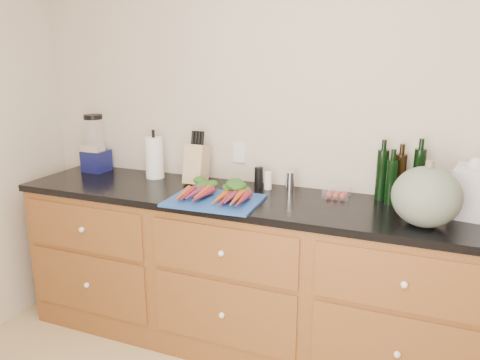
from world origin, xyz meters
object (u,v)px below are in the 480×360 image
at_px(blender_appliance, 95,147).
at_px(cutting_board, 214,200).
at_px(knife_block, 197,164).
at_px(squash, 426,197).
at_px(carrots, 218,192).
at_px(paper_towel, 154,158).
at_px(tomato_box, 337,192).

bearing_deg(blender_appliance, cutting_board, -17.04).
xyz_separation_m(cutting_board, knife_block, (-0.26, 0.30, 0.11)).
relative_size(cutting_board, squash, 1.57).
relative_size(cutting_board, blender_appliance, 1.27).
distance_m(cutting_board, carrots, 0.06).
relative_size(paper_towel, tomato_box, 1.87).
distance_m(paper_towel, tomato_box, 1.18).
xyz_separation_m(carrots, squash, (1.06, -0.01, 0.10)).
distance_m(cutting_board, tomato_box, 0.69).
relative_size(squash, knife_block, 1.30).
distance_m(blender_appliance, knife_block, 0.78).
bearing_deg(carrots, blender_appliance, 165.43).
distance_m(cutting_board, paper_towel, 0.67).
distance_m(carrots, squash, 1.07).
bearing_deg(knife_block, paper_towel, 176.36).
xyz_separation_m(cutting_board, blender_appliance, (-1.04, 0.32, 0.16)).
xyz_separation_m(blender_appliance, paper_towel, (0.46, 0.00, -0.04)).
xyz_separation_m(carrots, knife_block, (-0.26, 0.25, 0.08)).
relative_size(cutting_board, knife_block, 2.04).
bearing_deg(squash, blender_appliance, 172.40).
bearing_deg(squash, tomato_box, 147.77).
height_order(cutting_board, squash, squash).
bearing_deg(carrots, cutting_board, -90.00).
bearing_deg(cutting_board, squash, 2.03).
relative_size(blender_appliance, paper_towel, 1.46).
bearing_deg(squash, carrots, 179.43).
relative_size(cutting_board, carrots, 1.15).
xyz_separation_m(cutting_board, paper_towel, (-0.57, 0.32, 0.13)).
height_order(cutting_board, paper_towel, paper_towel).
bearing_deg(squash, paper_towel, 170.22).
bearing_deg(squash, cutting_board, -177.97).
distance_m(squash, blender_appliance, 2.12).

